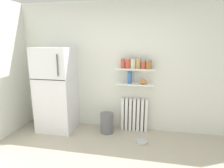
% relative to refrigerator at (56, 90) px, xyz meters
% --- Properties ---
extents(back_wall, '(7.04, 0.10, 2.60)m').
position_rel_refrigerator_xyz_m(back_wall, '(1.37, 0.36, 0.44)').
color(back_wall, silver).
rests_on(back_wall, ground_plane).
extents(refrigerator, '(0.73, 0.66, 1.72)m').
position_rel_refrigerator_xyz_m(refrigerator, '(0.00, 0.00, 0.00)').
color(refrigerator, silver).
rests_on(refrigerator, ground_plane).
extents(radiator, '(0.54, 0.12, 0.68)m').
position_rel_refrigerator_xyz_m(radiator, '(1.60, 0.23, -0.52)').
color(radiator, white).
rests_on(radiator, ground_plane).
extents(wall_shelf_lower, '(0.74, 0.22, 0.02)m').
position_rel_refrigerator_xyz_m(wall_shelf_lower, '(1.60, 0.20, 0.14)').
color(wall_shelf_lower, white).
extents(wall_shelf_upper, '(0.74, 0.22, 0.02)m').
position_rel_refrigerator_xyz_m(wall_shelf_upper, '(1.60, 0.20, 0.44)').
color(wall_shelf_upper, white).
extents(storage_jar_0, '(0.08, 0.08, 0.20)m').
position_rel_refrigerator_xyz_m(storage_jar_0, '(1.35, 0.20, 0.55)').
color(storage_jar_0, '#C64C38').
rests_on(storage_jar_0, wall_shelf_upper).
extents(storage_jar_1, '(0.09, 0.09, 0.19)m').
position_rel_refrigerator_xyz_m(storage_jar_1, '(1.45, 0.20, 0.55)').
color(storage_jar_1, '#C64C38').
rests_on(storage_jar_1, wall_shelf_upper).
extents(storage_jar_2, '(0.10, 0.10, 0.21)m').
position_rel_refrigerator_xyz_m(storage_jar_2, '(1.55, 0.20, 0.55)').
color(storage_jar_2, beige).
rests_on(storage_jar_2, wall_shelf_upper).
extents(storage_jar_3, '(0.09, 0.09, 0.21)m').
position_rel_refrigerator_xyz_m(storage_jar_3, '(1.65, 0.20, 0.56)').
color(storage_jar_3, tan).
rests_on(storage_jar_3, wall_shelf_upper).
extents(storage_jar_4, '(0.09, 0.09, 0.16)m').
position_rel_refrigerator_xyz_m(storage_jar_4, '(1.75, 0.20, 0.53)').
color(storage_jar_4, '#C64C38').
rests_on(storage_jar_4, wall_shelf_upper).
extents(storage_jar_5, '(0.11, 0.11, 0.18)m').
position_rel_refrigerator_xyz_m(storage_jar_5, '(1.85, 0.20, 0.54)').
color(storage_jar_5, olive).
rests_on(storage_jar_5, wall_shelf_upper).
extents(vase, '(0.09, 0.09, 0.24)m').
position_rel_refrigerator_xyz_m(vase, '(1.49, 0.20, 0.27)').
color(vase, '#38609E').
rests_on(vase, wall_shelf_lower).
extents(shelf_bowl, '(0.15, 0.15, 0.07)m').
position_rel_refrigerator_xyz_m(shelf_bowl, '(1.76, 0.20, 0.19)').
color(shelf_bowl, orange).
rests_on(shelf_bowl, wall_shelf_lower).
extents(trash_bin, '(0.27, 0.27, 0.41)m').
position_rel_refrigerator_xyz_m(trash_bin, '(1.06, 0.02, -0.65)').
color(trash_bin, slate).
rests_on(trash_bin, ground_plane).
extents(pet_food_bowl, '(0.20, 0.20, 0.05)m').
position_rel_refrigerator_xyz_m(pet_food_bowl, '(1.78, -0.27, -0.83)').
color(pet_food_bowl, '#B7B7BC').
rests_on(pet_food_bowl, ground_plane).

